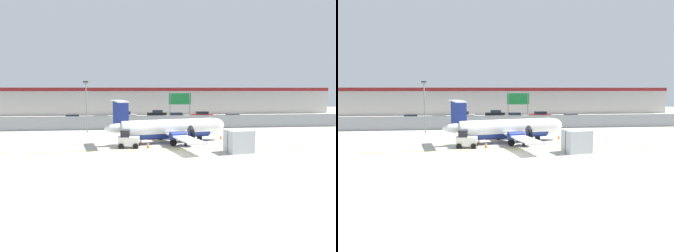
% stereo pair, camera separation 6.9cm
% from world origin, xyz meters
% --- Properties ---
extents(ground_plane, '(140.00, 140.00, 0.01)m').
position_xyz_m(ground_plane, '(0.00, 2.00, 0.00)').
color(ground_plane, '#B7B2A3').
extents(perimeter_fence, '(98.00, 0.10, 2.10)m').
position_xyz_m(perimeter_fence, '(0.00, 18.00, 1.12)').
color(perimeter_fence, gray).
rests_on(perimeter_fence, ground).
extents(parking_lot_strip, '(98.00, 17.00, 0.12)m').
position_xyz_m(parking_lot_strip, '(0.00, 29.50, 0.06)').
color(parking_lot_strip, '#38383A').
rests_on(parking_lot_strip, ground).
extents(background_building, '(91.00, 8.10, 6.50)m').
position_xyz_m(background_building, '(0.00, 47.99, 3.26)').
color(background_building, '#BCB7B2').
rests_on(background_building, ground).
extents(commuter_airplane, '(14.45, 15.94, 4.92)m').
position_xyz_m(commuter_airplane, '(0.33, 6.12, 1.60)').
color(commuter_airplane, white).
rests_on(commuter_airplane, ground).
extents(baggage_tug, '(2.42, 1.56, 1.88)m').
position_xyz_m(baggage_tug, '(-4.55, 3.37, 0.86)').
color(baggage_tug, silver).
rests_on(baggage_tug, ground).
extents(ground_crew_worker, '(0.47, 0.51, 1.70)m').
position_xyz_m(ground_crew_worker, '(1.60, 3.55, 0.95)').
color(ground_crew_worker, '#191E4C').
rests_on(ground_crew_worker, ground).
extents(cargo_container, '(2.71, 2.39, 2.20)m').
position_xyz_m(cargo_container, '(6.21, -0.09, 1.10)').
color(cargo_container, '#B7BCC1').
rests_on(cargo_container, ground).
extents(traffic_cone_near_left, '(0.36, 0.36, 0.64)m').
position_xyz_m(traffic_cone_near_left, '(-2.49, 3.04, 0.31)').
color(traffic_cone_near_left, orange).
rests_on(traffic_cone_near_left, ground).
extents(traffic_cone_near_right, '(0.36, 0.36, 0.64)m').
position_xyz_m(traffic_cone_near_right, '(-3.20, 5.03, 0.31)').
color(traffic_cone_near_right, orange).
rests_on(traffic_cone_near_right, ground).
extents(traffic_cone_far_left, '(0.36, 0.36, 0.64)m').
position_xyz_m(traffic_cone_far_left, '(-1.57, 8.23, 0.31)').
color(traffic_cone_far_left, orange).
rests_on(traffic_cone_far_left, ground).
extents(traffic_cone_far_right, '(0.36, 0.36, 0.64)m').
position_xyz_m(traffic_cone_far_right, '(6.75, 7.76, 0.31)').
color(traffic_cone_far_right, orange).
rests_on(traffic_cone_far_right, ground).
extents(parked_car_0, '(4.38, 2.41, 1.58)m').
position_xyz_m(parked_car_0, '(-14.68, 26.77, 0.89)').
color(parked_car_0, silver).
rests_on(parked_car_0, parking_lot_strip).
extents(parked_car_1, '(4.31, 2.24, 1.58)m').
position_xyz_m(parked_car_1, '(-9.41, 23.11, 0.89)').
color(parked_car_1, '#19662D').
rests_on(parked_car_1, parking_lot_strip).
extents(parked_car_2, '(4.31, 2.23, 1.58)m').
position_xyz_m(parked_car_2, '(-5.55, 32.59, 0.89)').
color(parked_car_2, silver).
rests_on(parked_car_2, parking_lot_strip).
extents(parked_car_3, '(4.29, 2.19, 1.58)m').
position_xyz_m(parked_car_3, '(0.98, 35.86, 0.89)').
color(parked_car_3, black).
rests_on(parked_car_3, parking_lot_strip).
extents(parked_car_4, '(4.36, 2.35, 1.58)m').
position_xyz_m(parked_car_4, '(3.99, 28.92, 0.89)').
color(parked_car_4, gray).
rests_on(parked_car_4, parking_lot_strip).
extents(parked_car_5, '(4.35, 2.34, 1.58)m').
position_xyz_m(parked_car_5, '(9.69, 31.27, 0.89)').
color(parked_car_5, red).
rests_on(parked_car_5, parking_lot_strip).
extents(parked_car_6, '(4.28, 2.17, 1.58)m').
position_xyz_m(parked_car_6, '(14.00, 25.27, 0.89)').
color(parked_car_6, black).
rests_on(parked_car_6, parking_lot_strip).
extents(apron_light_pole, '(0.70, 0.30, 7.27)m').
position_xyz_m(apron_light_pole, '(-10.51, 14.99, 4.30)').
color(apron_light_pole, slate).
rests_on(apron_light_pole, ground).
extents(highway_sign, '(3.60, 0.14, 5.50)m').
position_xyz_m(highway_sign, '(3.46, 19.90, 4.14)').
color(highway_sign, slate).
rests_on(highway_sign, ground).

